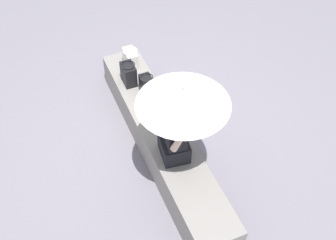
{
  "coord_description": "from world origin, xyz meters",
  "views": [
    {
      "loc": [
        -3.03,
        1.21,
        4.13
      ],
      "look_at": [
        -0.19,
        0.01,
        0.79
      ],
      "focal_mm": 46.38,
      "sensor_mm": 36.0,
      "label": 1
    }
  ],
  "objects_px": {
    "person_seated": "(174,130)",
    "parasol": "(183,96)",
    "tote_bag_canvas": "(147,86)",
    "handbag_black": "(129,74)",
    "shoulder_bag_spare": "(131,59)"
  },
  "relations": [
    {
      "from": "parasol",
      "to": "tote_bag_canvas",
      "type": "distance_m",
      "value": 1.33
    },
    {
      "from": "person_seated",
      "to": "tote_bag_canvas",
      "type": "distance_m",
      "value": 1.03
    },
    {
      "from": "tote_bag_canvas",
      "to": "shoulder_bag_spare",
      "type": "relative_size",
      "value": 1.01
    },
    {
      "from": "person_seated",
      "to": "parasol",
      "type": "xyz_separation_m",
      "value": [
        -0.07,
        -0.05,
        0.53
      ]
    },
    {
      "from": "person_seated",
      "to": "parasol",
      "type": "height_order",
      "value": "parasol"
    },
    {
      "from": "parasol",
      "to": "handbag_black",
      "type": "height_order",
      "value": "parasol"
    },
    {
      "from": "handbag_black",
      "to": "shoulder_bag_spare",
      "type": "bearing_deg",
      "value": -23.97
    },
    {
      "from": "tote_bag_canvas",
      "to": "shoulder_bag_spare",
      "type": "xyz_separation_m",
      "value": [
        0.56,
        0.01,
        -0.0
      ]
    },
    {
      "from": "handbag_black",
      "to": "tote_bag_canvas",
      "type": "relative_size",
      "value": 1.11
    },
    {
      "from": "parasol",
      "to": "shoulder_bag_spare",
      "type": "distance_m",
      "value": 1.81
    },
    {
      "from": "handbag_black",
      "to": "shoulder_bag_spare",
      "type": "height_order",
      "value": "handbag_black"
    },
    {
      "from": "person_seated",
      "to": "parasol",
      "type": "bearing_deg",
      "value": -144.69
    },
    {
      "from": "handbag_black",
      "to": "tote_bag_canvas",
      "type": "distance_m",
      "value": 0.3
    },
    {
      "from": "person_seated",
      "to": "tote_bag_canvas",
      "type": "height_order",
      "value": "person_seated"
    },
    {
      "from": "parasol",
      "to": "shoulder_bag_spare",
      "type": "bearing_deg",
      "value": -0.4
    }
  ]
}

